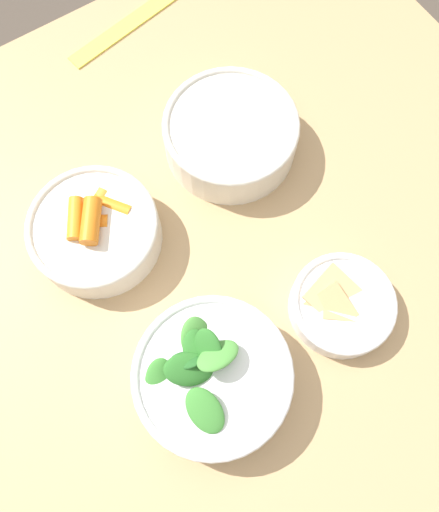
% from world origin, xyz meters
% --- Properties ---
extents(ground_plane, '(10.00, 10.00, 0.00)m').
position_xyz_m(ground_plane, '(0.00, 0.00, 0.00)').
color(ground_plane, '#4C4238').
extents(dining_table, '(0.99, 1.05, 0.73)m').
position_xyz_m(dining_table, '(0.00, 0.00, 0.62)').
color(dining_table, tan).
rests_on(dining_table, ground_plane).
extents(bowl_carrots, '(0.17, 0.17, 0.07)m').
position_xyz_m(bowl_carrots, '(-0.14, 0.15, 0.76)').
color(bowl_carrots, silver).
rests_on(bowl_carrots, dining_table).
extents(bowl_greens, '(0.19, 0.19, 0.09)m').
position_xyz_m(bowl_greens, '(-0.12, -0.09, 0.77)').
color(bowl_greens, white).
rests_on(bowl_greens, dining_table).
extents(bowl_beans_hotdog, '(0.19, 0.19, 0.06)m').
position_xyz_m(bowl_beans_hotdog, '(0.09, 0.17, 0.76)').
color(bowl_beans_hotdog, silver).
rests_on(bowl_beans_hotdog, dining_table).
extents(bowl_cookies, '(0.13, 0.13, 0.04)m').
position_xyz_m(bowl_cookies, '(0.07, -0.11, 0.75)').
color(bowl_cookies, white).
rests_on(bowl_cookies, dining_table).
extents(ruler, '(0.31, 0.08, 0.00)m').
position_xyz_m(ruler, '(0.12, 0.46, 0.73)').
color(ruler, '#EADB4C').
rests_on(ruler, dining_table).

